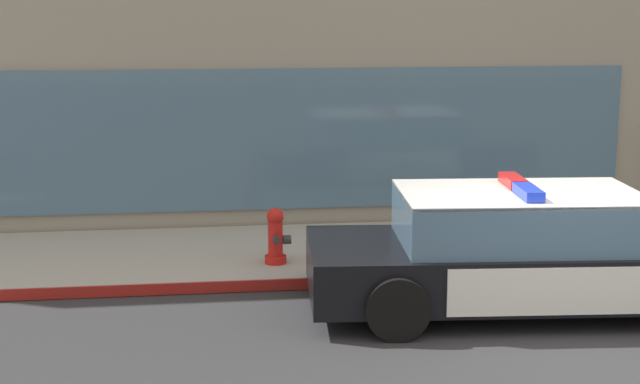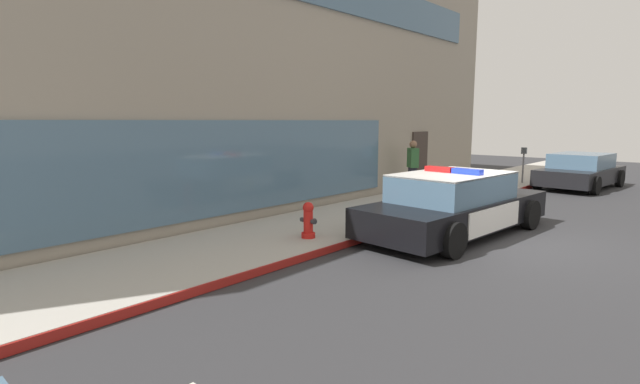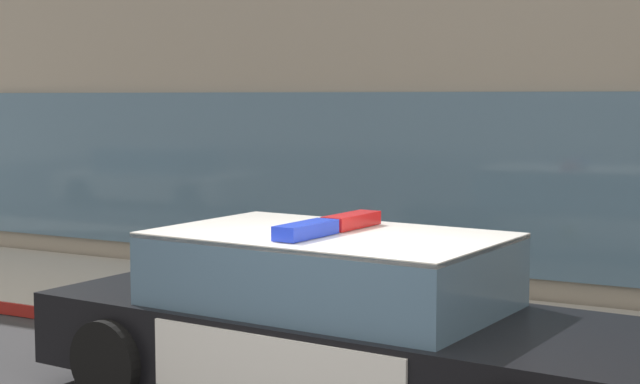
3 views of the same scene
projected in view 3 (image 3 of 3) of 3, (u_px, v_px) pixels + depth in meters
sidewalk at (478, 332)px, 9.82m from camera, size 48.00×2.87×0.15m
curb_red_paint at (423, 367)px, 8.55m from camera, size 28.80×0.04×0.14m
police_cruiser at (345, 322)px, 7.63m from camera, size 5.27×2.39×1.49m
fire_hydrant at (195, 277)px, 10.54m from camera, size 0.34×0.39×0.73m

